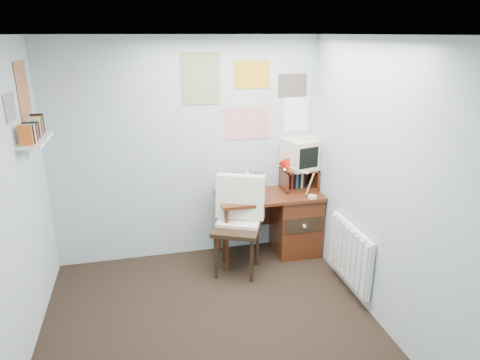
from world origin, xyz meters
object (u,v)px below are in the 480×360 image
object	(u,v)px
desk	(291,220)
desk_chair	(237,229)
desk_lamp	(313,182)
tv_riser	(299,178)
crt_tv	(303,152)
wall_shelf	(35,140)
radiator	(350,254)

from	to	relation	value
desk	desk_chair	bearing A→B (deg)	-157.37
desk_lamp	tv_riser	xyz separation A→B (m)	(-0.04, 0.33, -0.06)
desk_lamp	desk	bearing A→B (deg)	133.91
desk_chair	crt_tv	world-z (taller)	crt_tv
tv_riser	wall_shelf	distance (m)	2.83
crt_tv	wall_shelf	distance (m)	2.81
desk_lamp	radiator	distance (m)	0.90
tv_riser	radiator	world-z (taller)	tv_riser
crt_tv	desk	bearing A→B (deg)	-155.23
desk	crt_tv	distance (m)	0.82
tv_riser	crt_tv	bearing A→B (deg)	27.16
radiator	wall_shelf	world-z (taller)	wall_shelf
desk_lamp	radiator	xyz separation A→B (m)	(0.13, -0.71, -0.53)
crt_tv	radiator	bearing A→B (deg)	-97.80
desk_chair	desk_lamp	xyz separation A→B (m)	(0.89, 0.09, 0.43)
desk_chair	desk_lamp	size ratio (longest dim) A/B	2.73
radiator	wall_shelf	distance (m)	3.15
desk	radiator	bearing A→B (deg)	-72.76
desk	desk_chair	world-z (taller)	desk_chair
tv_riser	crt_tv	xyz separation A→B (m)	(0.04, 0.02, 0.31)
desk_lamp	wall_shelf	bearing A→B (deg)	-168.55
desk_chair	radiator	bearing A→B (deg)	-6.60
tv_riser	radiator	xyz separation A→B (m)	(0.17, -1.04, -0.47)
crt_tv	tv_riser	bearing A→B (deg)	-167.69
desk_chair	crt_tv	distance (m)	1.20
desk	wall_shelf	distance (m)	2.87
desk	wall_shelf	world-z (taller)	wall_shelf
desk	crt_tv	bearing A→B (deg)	39.61
crt_tv	desk_lamp	bearing A→B (deg)	-104.68
desk_chair	desk_lamp	world-z (taller)	desk_lamp
wall_shelf	desk_chair	bearing A→B (deg)	2.33
desk	desk_chair	xyz separation A→B (m)	(-0.73, -0.30, 0.11)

